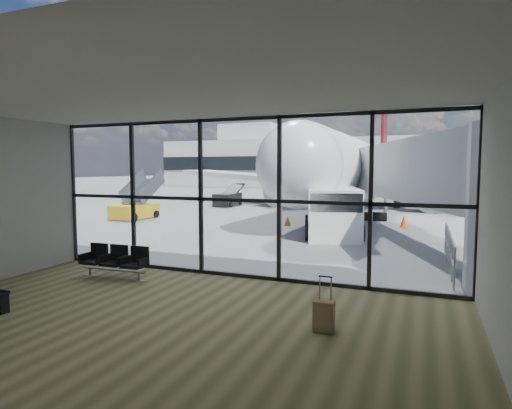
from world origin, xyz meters
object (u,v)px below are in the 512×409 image
Objects in this scene: seating_row at (116,260)px; mobile_stairs at (136,209)px; suitcase at (324,316)px; service_van at (333,211)px; airliner at (361,167)px; belt_loader at (228,199)px.

mobile_stairs is at bearing 123.97° from seating_row.
service_van reaches higher than suitcase.
suitcase is 29.05m from airliner.
belt_loader is 1.14× the size of mobile_stairs.
suitcase is 0.30× the size of mobile_stairs.
mobile_stairs reaches higher than service_van.
belt_loader is (-7.08, 22.25, 0.10)m from seating_row.
suitcase is at bearing -94.24° from service_van.
service_van reaches higher than seating_row.
seating_row is 23.35m from belt_loader.
suitcase is 20.44m from mobile_stairs.
airliner is at bearing 78.81° from service_van.
seating_row is 10.63m from service_van.
suitcase is (6.39, -1.89, -0.19)m from seating_row.
seating_row is 0.52× the size of belt_loader.
airliner is 7.42× the size of service_van.
suitcase is at bearing -62.77° from belt_loader.
seating_row is 6.67m from suitcase.
mobile_stairs is at bearing 135.84° from suitcase.
seating_row is 1.95× the size of suitcase.
belt_loader is (-11.23, 12.48, -0.52)m from service_van.
service_van is 16.80m from belt_loader.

